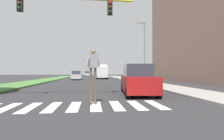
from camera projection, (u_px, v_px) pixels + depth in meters
ground_plane at (88, 81)px, 28.22m from camera, size 140.00×140.00×0.00m
crosswalk at (74, 106)px, 7.17m from camera, size 7.65×2.20×0.01m
median_strip at (38, 81)px, 25.38m from camera, size 3.88×64.00×0.15m
sidewalk_right at (135, 81)px, 27.11m from camera, size 3.00×64.00×0.15m
traffic_light_gantry at (19, 18)px, 8.99m from camera, size 8.88×0.30×6.00m
street_lamp_right at (144, 47)px, 20.68m from camera, size 1.02×0.24×7.50m
pedestrian_performer at (93, 68)px, 7.59m from camera, size 0.71×0.40×2.49m
suv_crossing at (138, 80)px, 11.21m from camera, size 2.41×4.77×1.97m
sedan_midblock at (76, 76)px, 32.11m from camera, size 2.21×4.30×1.70m
sedan_distant at (100, 75)px, 46.26m from camera, size 2.22×4.16×1.71m
sedan_far_horizon at (87, 74)px, 60.52m from camera, size 1.86×4.24×1.73m
truck_box_delivery at (102, 71)px, 36.96m from camera, size 2.40×6.20×3.10m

